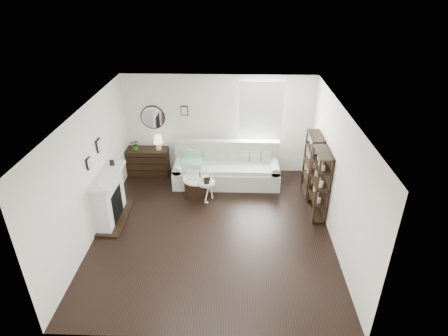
{
  "coord_description": "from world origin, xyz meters",
  "views": [
    {
      "loc": [
        0.45,
        -6.58,
        5.02
      ],
      "look_at": [
        0.2,
        0.8,
        1.09
      ],
      "focal_mm": 30.0,
      "sensor_mm": 36.0,
      "label": 1
    }
  ],
  "objects_px": {
    "dresser": "(148,161)",
    "drum_table": "(197,186)",
    "sofa": "(226,170)",
    "pedestal_table": "(206,183)"
  },
  "relations": [
    {
      "from": "sofa",
      "to": "dresser",
      "type": "bearing_deg",
      "value": 169.87
    },
    {
      "from": "sofa",
      "to": "pedestal_table",
      "type": "xyz_separation_m",
      "value": [
        -0.46,
        -0.91,
        0.12
      ]
    },
    {
      "from": "sofa",
      "to": "pedestal_table",
      "type": "height_order",
      "value": "sofa"
    },
    {
      "from": "dresser",
      "to": "pedestal_table",
      "type": "bearing_deg",
      "value": -37.43
    },
    {
      "from": "dresser",
      "to": "pedestal_table",
      "type": "relative_size",
      "value": 2.16
    },
    {
      "from": "dresser",
      "to": "drum_table",
      "type": "relative_size",
      "value": 1.62
    },
    {
      "from": "dresser",
      "to": "drum_table",
      "type": "xyz_separation_m",
      "value": [
        1.44,
        -1.07,
        -0.13
      ]
    },
    {
      "from": "dresser",
      "to": "sofa",
      "type": "bearing_deg",
      "value": -10.13
    },
    {
      "from": "drum_table",
      "to": "pedestal_table",
      "type": "bearing_deg",
      "value": -41.79
    },
    {
      "from": "dresser",
      "to": "pedestal_table",
      "type": "height_order",
      "value": "dresser"
    }
  ]
}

